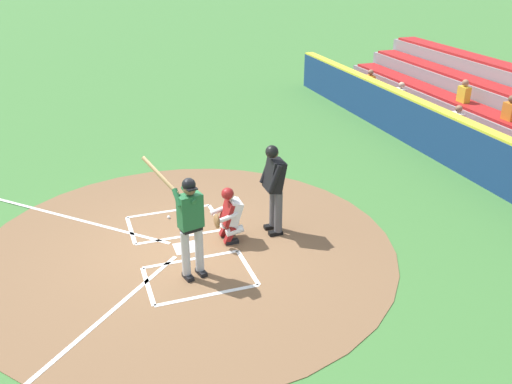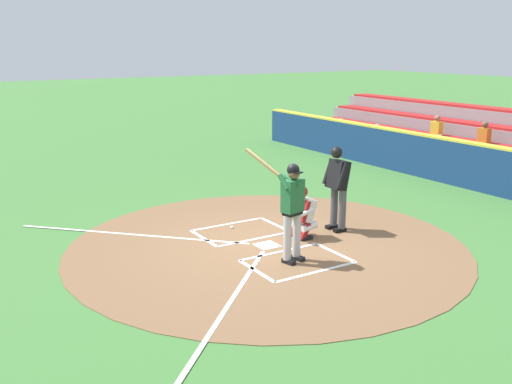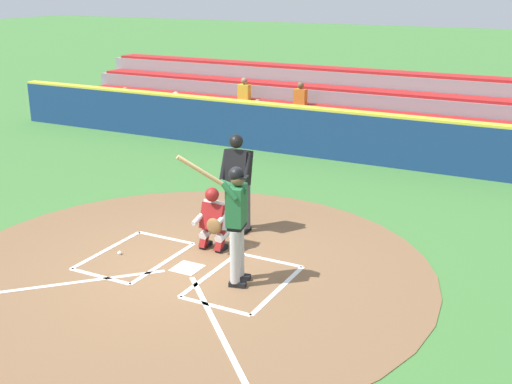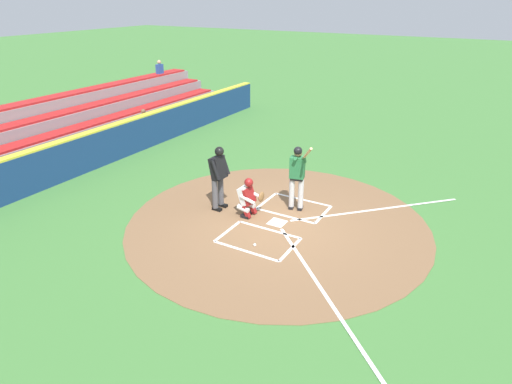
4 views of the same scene
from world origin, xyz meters
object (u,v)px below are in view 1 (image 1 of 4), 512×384
(plate_umpire, at_px, (274,183))
(catcher, at_px, (229,214))
(baseball, at_px, (169,217))
(batter, at_px, (190,220))

(plate_umpire, bearing_deg, catcher, 92.22)
(plate_umpire, height_order, baseball, plate_umpire)
(baseball, bearing_deg, batter, 179.36)
(batter, relative_size, plate_umpire, 1.14)
(plate_umpire, xyz_separation_m, baseball, (1.27, 1.89, -1.04))
(batter, bearing_deg, baseball, -0.64)
(plate_umpire, bearing_deg, baseball, 56.01)
(catcher, bearing_deg, baseball, 35.96)
(catcher, height_order, baseball, catcher)
(catcher, xyz_separation_m, plate_umpire, (0.04, -0.94, 0.49))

